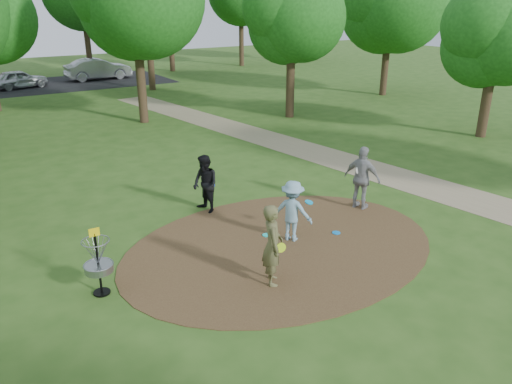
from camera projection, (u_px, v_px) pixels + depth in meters
ground at (281, 246)px, 12.73m from camera, size 100.00×100.00×0.00m
dirt_clearing at (281, 246)px, 12.73m from camera, size 8.40×8.40×0.02m
footpath at (399, 178)px, 17.56m from camera, size 7.55×39.89×0.01m
parking_lot at (72, 83)px, 37.32m from camera, size 14.00×8.00×0.01m
player_observer_with_disc at (273, 245)px, 10.78m from camera, size 0.71×0.81×1.87m
player_throwing_with_disc at (292, 211)px, 12.80m from camera, size 1.22×1.21×1.63m
player_walking_with_disc at (205, 184)px, 14.53m from camera, size 0.75×0.91×1.72m
player_waiting_with_disc at (362, 178)px, 14.71m from camera, size 0.85×1.22×1.92m
disc_ground_cyan at (266, 235)px, 13.28m from camera, size 0.22×0.22×0.02m
disc_ground_blue at (336, 233)px, 13.41m from camera, size 0.22×0.22×0.02m
car_left at (19, 79)px, 34.85m from camera, size 4.02×2.34×1.29m
car_right at (98, 69)px, 38.56m from camera, size 4.95×1.77×1.63m
disc_golf_basket at (97, 257)px, 10.40m from camera, size 0.63×0.63×1.54m
tree_ring at (189, 17)px, 19.24m from camera, size 37.42×45.82×9.11m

